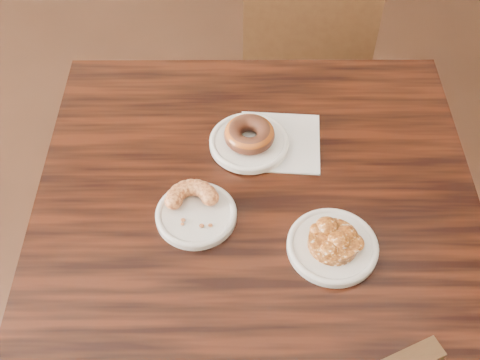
{
  "coord_description": "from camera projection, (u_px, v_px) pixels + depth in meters",
  "views": [
    {
      "loc": [
        0.18,
        -0.47,
        1.66
      ],
      "look_at": [
        0.27,
        0.23,
        0.8
      ],
      "focal_mm": 45.0,
      "sensor_mm": 36.0,
      "label": 1
    }
  ],
  "objects": [
    {
      "name": "plate_donut",
      "position": [
        249.0,
        143.0,
        1.23
      ],
      "size": [
        0.16,
        0.16,
        0.01
      ],
      "primitive_type": "cylinder",
      "color": "white",
      "rests_on": "napkin"
    },
    {
      "name": "glazed_donut",
      "position": [
        249.0,
        134.0,
        1.21
      ],
      "size": [
        0.1,
        0.1,
        0.04
      ],
      "primitive_type": "torus",
      "color": "#8D4114",
      "rests_on": "plate_donut"
    },
    {
      "name": "cruller_fragment",
      "position": [
        196.0,
        208.0,
        1.1
      ],
      "size": [
        0.11,
        0.11,
        0.03
      ],
      "primitive_type": null,
      "color": "maroon",
      "rests_on": "plate_cruller"
    },
    {
      "name": "apple_fritter",
      "position": [
        334.0,
        240.0,
        1.06
      ],
      "size": [
        0.13,
        0.13,
        0.03
      ],
      "primitive_type": null,
      "color": "#4E2008",
      "rests_on": "plate_fritter"
    },
    {
      "name": "cafe_table",
      "position": [
        254.0,
        299.0,
        1.43
      ],
      "size": [
        0.95,
        0.95,
        0.75
      ],
      "primitive_type": "cube",
      "rotation": [
        0.0,
        0.0,
        -0.12
      ],
      "color": "black",
      "rests_on": "floor"
    },
    {
      "name": "plate_cruller",
      "position": [
        196.0,
        215.0,
        1.12
      ],
      "size": [
        0.15,
        0.15,
        0.01
      ],
      "primitive_type": "cylinder",
      "color": "silver",
      "rests_on": "cafe_table"
    },
    {
      "name": "napkin",
      "position": [
        279.0,
        142.0,
        1.24
      ],
      "size": [
        0.19,
        0.19,
        0.0
      ],
      "primitive_type": "cube",
      "rotation": [
        0.0,
        0.0,
        -0.19
      ],
      "color": "white",
      "rests_on": "cafe_table"
    },
    {
      "name": "plate_fritter",
      "position": [
        332.0,
        247.0,
        1.07
      ],
      "size": [
        0.16,
        0.16,
        0.01
      ],
      "primitive_type": "cylinder",
      "color": "silver",
      "rests_on": "cafe_table"
    },
    {
      "name": "chair_far",
      "position": [
        313.0,
        43.0,
        1.93
      ],
      "size": [
        0.53,
        0.53,
        0.9
      ],
      "primitive_type": null,
      "rotation": [
        0.0,
        0.0,
        2.79
      ],
      "color": "black",
      "rests_on": "floor"
    }
  ]
}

